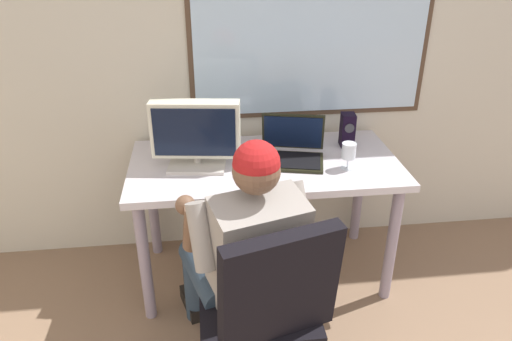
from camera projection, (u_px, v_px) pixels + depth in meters
wall_rear at (296, 26)px, 2.76m from camera, size 5.90×0.08×2.78m
desk at (264, 177)px, 2.70m from camera, size 1.46×0.73×0.75m
office_chair at (267, 302)px, 2.00m from camera, size 0.58×0.58×0.94m
person_seated at (245, 248)px, 2.18m from camera, size 0.64×0.85×1.19m
crt_monitor at (196, 132)px, 2.52m from camera, size 0.47×0.28×0.36m
laptop at (292, 148)px, 2.66m from camera, size 0.40×0.37×0.24m
wine_glass at (349, 152)px, 2.53m from camera, size 0.07×0.07×0.14m
desk_speaker at (347, 130)px, 2.80m from camera, size 0.08×0.10×0.19m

